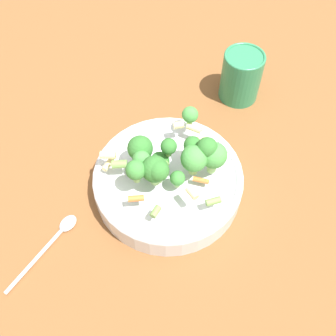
% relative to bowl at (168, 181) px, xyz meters
% --- Properties ---
extents(ground_plane, '(3.00, 3.00, 0.00)m').
position_rel_bowl_xyz_m(ground_plane, '(0.00, 0.00, -0.03)').
color(ground_plane, brown).
extents(bowl, '(0.28, 0.28, 0.05)m').
position_rel_bowl_xyz_m(bowl, '(0.00, 0.00, 0.00)').
color(bowl, silver).
rests_on(bowl, ground_plane).
extents(pasta_salad, '(0.21, 0.20, 0.08)m').
position_rel_bowl_xyz_m(pasta_salad, '(-0.01, 0.00, 0.07)').
color(pasta_salad, '#8CB766').
rests_on(pasta_salad, bowl).
extents(cup, '(0.09, 0.09, 0.11)m').
position_rel_bowl_xyz_m(cup, '(-0.24, -0.18, 0.03)').
color(cup, '#2D7F51').
rests_on(cup, ground_plane).
extents(spoon, '(0.15, 0.11, 0.01)m').
position_rel_bowl_xyz_m(spoon, '(0.23, 0.03, -0.02)').
color(spoon, silver).
rests_on(spoon, ground_plane).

